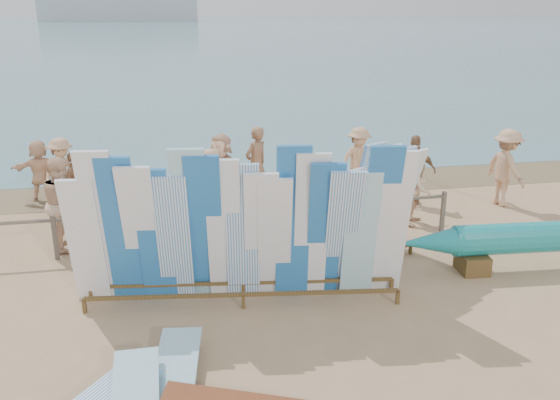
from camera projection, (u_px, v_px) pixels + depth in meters
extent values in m
plane|color=tan|center=(162.00, 327.00, 9.08)|extent=(160.00, 160.00, 0.00)
cube|color=slate|center=(162.00, 27.00, 128.47)|extent=(320.00, 240.00, 0.02)
cube|color=brown|center=(162.00, 190.00, 15.80)|extent=(40.00, 2.60, 0.01)
cube|color=#999EA3|center=(119.00, 7.00, 173.59)|extent=(45.00, 8.00, 8.00)
cube|color=#685D4E|center=(160.00, 214.00, 11.63)|extent=(12.00, 0.06, 0.06)
cube|color=#685D4E|center=(55.00, 237.00, 11.38)|extent=(0.08, 0.08, 0.90)
cube|color=#685D4E|center=(161.00, 230.00, 11.74)|extent=(0.08, 0.08, 0.90)
cube|color=#685D4E|center=(260.00, 224.00, 12.09)|extent=(0.08, 0.08, 0.90)
cube|color=#685D4E|center=(354.00, 217.00, 12.45)|extent=(0.08, 0.08, 0.90)
cube|color=#685D4E|center=(443.00, 212.00, 12.80)|extent=(0.08, 0.08, 0.90)
cube|color=brown|center=(243.00, 295.00, 9.58)|extent=(5.05, 0.71, 0.06)
cube|color=brown|center=(243.00, 283.00, 9.98)|extent=(5.05, 0.71, 0.06)
cube|color=white|center=(85.00, 243.00, 9.37)|extent=(0.61, 0.65, 2.24)
cube|color=white|center=(103.00, 229.00, 9.31)|extent=(0.62, 0.76, 2.69)
cube|color=#246AB4|center=(122.00, 232.00, 9.34)|extent=(0.62, 0.73, 2.59)
cube|color=white|center=(141.00, 235.00, 9.38)|extent=(0.64, 0.86, 2.46)
cube|color=#246AB4|center=(155.00, 237.00, 9.40)|extent=(0.61, 0.69, 2.39)
cube|color=white|center=(174.00, 240.00, 9.44)|extent=(0.62, 0.70, 2.28)
cube|color=#85C0D6|center=(192.00, 227.00, 9.39)|extent=(0.64, 0.86, 2.72)
cube|color=#246AB4|center=(205.00, 229.00, 9.41)|extent=(0.64, 0.87, 2.61)
cube|color=white|center=(224.00, 231.00, 9.44)|extent=(0.62, 0.75, 2.53)
cube|color=white|center=(243.00, 233.00, 9.47)|extent=(0.61, 0.67, 2.45)
cube|color=white|center=(261.00, 237.00, 9.51)|extent=(0.63, 0.79, 2.32)
cube|color=white|center=(274.00, 239.00, 9.54)|extent=(0.62, 0.75, 2.22)
cube|color=#246AB4|center=(293.00, 225.00, 9.48)|extent=(0.61, 0.63, 2.71)
cube|color=white|center=(311.00, 227.00, 9.51)|extent=(0.61, 0.69, 2.60)
cube|color=#246AB4|center=(324.00, 231.00, 9.54)|extent=(0.63, 0.83, 2.46)
cube|color=white|center=(342.00, 234.00, 9.58)|extent=(0.64, 0.89, 2.34)
cube|color=#85C0D6|center=(360.00, 235.00, 9.60)|extent=(0.61, 0.66, 2.29)
cube|color=#246AB4|center=(379.00, 223.00, 9.55)|extent=(0.64, 0.85, 2.72)
cube|color=white|center=(392.00, 225.00, 9.58)|extent=(0.63, 0.79, 2.63)
cube|color=brown|center=(381.00, 255.00, 11.12)|extent=(1.60, 0.92, 0.05)
cube|color=brown|center=(365.00, 249.00, 11.41)|extent=(1.60, 0.92, 0.05)
cube|color=white|center=(343.00, 222.00, 10.50)|extent=(0.69, 0.71, 2.06)
cube|color=white|center=(360.00, 207.00, 10.70)|extent=(0.76, 0.83, 2.46)
cube|color=white|center=(376.00, 205.00, 10.97)|extent=(0.77, 0.84, 2.36)
cube|color=white|center=(390.00, 202.00, 11.25)|extent=(0.77, 0.85, 2.26)
cube|color=white|center=(402.00, 201.00, 11.47)|extent=(0.78, 0.86, 2.16)
cube|color=brown|center=(472.00, 263.00, 10.92)|extent=(0.53, 0.62, 0.35)
cone|color=teal|center=(428.00, 242.00, 10.68)|extent=(1.21, 0.62, 0.55)
cube|color=brown|center=(287.00, 241.00, 10.42)|extent=(0.94, 0.66, 0.06)
cube|color=white|center=(287.00, 226.00, 10.33)|extent=(0.50, 0.03, 0.44)
cube|color=#AD1218|center=(176.00, 226.00, 12.29)|extent=(0.70, 0.67, 0.05)
cube|color=#AD1218|center=(179.00, 209.00, 12.43)|extent=(0.59, 0.34, 0.56)
cube|color=#AD1218|center=(244.00, 215.00, 12.98)|extent=(0.67, 0.63, 0.05)
cube|color=#AD1218|center=(239.00, 200.00, 13.09)|extent=(0.58, 0.31, 0.55)
cube|color=#AD1218|center=(306.00, 203.00, 13.08)|extent=(0.58, 0.80, 0.53)
cube|color=#AD1218|center=(300.00, 185.00, 13.23)|extent=(0.46, 0.25, 0.33)
imported|color=#8C6042|center=(414.00, 170.00, 14.44)|extent=(1.10, 0.83, 1.73)
imported|color=beige|center=(40.00, 170.00, 14.78)|extent=(1.44, 0.48, 1.55)
imported|color=#8C6042|center=(256.00, 164.00, 14.71)|extent=(0.77, 0.72, 1.88)
imported|color=tan|center=(358.00, 159.00, 15.50)|extent=(1.19, 0.80, 1.71)
imported|color=tan|center=(62.00, 171.00, 14.45)|extent=(1.03, 1.11, 1.67)
imported|color=tan|center=(506.00, 168.00, 14.33)|extent=(0.69, 1.29, 1.90)
imported|color=tan|center=(212.00, 186.00, 13.18)|extent=(0.45, 0.87, 1.72)
imported|color=beige|center=(418.00, 188.00, 13.18)|extent=(0.80, 0.87, 1.66)
imported|color=beige|center=(222.00, 172.00, 14.02)|extent=(1.61, 1.62, 1.86)
imported|color=beige|center=(62.00, 203.00, 11.80)|extent=(0.68, 1.00, 1.89)
imported|color=#8C6042|center=(77.00, 186.00, 13.42)|extent=(0.86, 1.01, 1.60)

